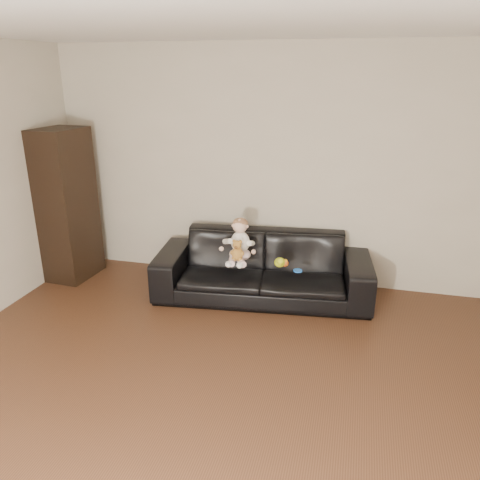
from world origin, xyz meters
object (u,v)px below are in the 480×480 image
(teddy_bear, at_px, (237,251))
(toy_green, at_px, (280,262))
(cabinet, at_px, (67,205))
(toy_blue_disc, at_px, (298,271))
(baby, at_px, (240,242))
(sofa, at_px, (263,267))
(toy_rattle, at_px, (285,263))

(teddy_bear, xyz_separation_m, toy_green, (0.43, 0.07, -0.11))
(toy_green, bearing_deg, cabinet, 176.43)
(toy_blue_disc, bearing_deg, teddy_bear, -179.79)
(teddy_bear, bearing_deg, baby, 74.58)
(sofa, distance_m, toy_green, 0.32)
(teddy_bear, relative_size, toy_green, 1.62)
(baby, height_order, toy_blue_disc, baby)
(baby, bearing_deg, toy_rattle, -25.27)
(sofa, distance_m, toy_blue_disc, 0.49)
(baby, height_order, toy_rattle, baby)
(teddy_bear, height_order, toy_green, teddy_bear)
(cabinet, xyz_separation_m, teddy_bear, (2.06, -0.23, -0.27))
(sofa, bearing_deg, teddy_bear, -135.59)
(sofa, height_order, baby, baby)
(cabinet, distance_m, toy_green, 2.52)
(cabinet, distance_m, teddy_bear, 2.09)
(cabinet, bearing_deg, toy_blue_disc, -0.79)
(toy_green, bearing_deg, toy_blue_disc, -20.06)
(teddy_bear, distance_m, toy_blue_disc, 0.64)
(sofa, distance_m, toy_rattle, 0.34)
(baby, bearing_deg, toy_green, -28.22)
(toy_rattle, bearing_deg, teddy_bear, -169.32)
(toy_blue_disc, bearing_deg, baby, 167.73)
(sofa, xyz_separation_m, cabinet, (-2.27, -0.03, 0.53))
(sofa, relative_size, teddy_bear, 10.28)
(cabinet, xyz_separation_m, toy_blue_disc, (2.68, -0.23, -0.42))
(teddy_bear, relative_size, toy_rattle, 3.15)
(toy_rattle, xyz_separation_m, toy_blue_disc, (0.14, -0.09, -0.03))
(baby, bearing_deg, teddy_bear, -105.46)
(baby, xyz_separation_m, toy_green, (0.44, -0.07, -0.15))
(toy_rattle, bearing_deg, cabinet, 176.90)
(toy_blue_disc, bearing_deg, sofa, 147.55)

